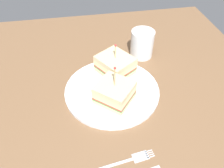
{
  "coord_description": "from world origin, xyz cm",
  "views": [
    {
      "loc": [
        44.22,
        -7.76,
        46.24
      ],
      "look_at": [
        0.0,
        0.0,
        3.06
      ],
      "focal_mm": 35.38,
      "sensor_mm": 36.0,
      "label": 1
    }
  ],
  "objects_px": {
    "drink_glass": "(142,45)",
    "plate": "(112,90)",
    "fork": "(133,159)",
    "sandwich_half_back": "(115,65)",
    "sandwich_half_front": "(115,92)"
  },
  "relations": [
    {
      "from": "drink_glass",
      "to": "fork",
      "type": "bearing_deg",
      "value": -17.73
    },
    {
      "from": "sandwich_half_front",
      "to": "fork",
      "type": "xyz_separation_m",
      "value": [
        0.17,
        0.01,
        -0.04
      ]
    },
    {
      "from": "sandwich_half_front",
      "to": "plate",
      "type": "bearing_deg",
      "value": -176.57
    },
    {
      "from": "plate",
      "to": "fork",
      "type": "relative_size",
      "value": 2.11
    },
    {
      "from": "drink_glass",
      "to": "sandwich_half_back",
      "type": "bearing_deg",
      "value": -51.73
    },
    {
      "from": "sandwich_half_front",
      "to": "fork",
      "type": "relative_size",
      "value": 0.96
    },
    {
      "from": "fork",
      "to": "plate",
      "type": "bearing_deg",
      "value": -177.12
    },
    {
      "from": "plate",
      "to": "drink_glass",
      "type": "distance_m",
      "value": 0.21
    },
    {
      "from": "sandwich_half_back",
      "to": "fork",
      "type": "distance_m",
      "value": 0.29
    },
    {
      "from": "sandwich_half_back",
      "to": "sandwich_half_front",
      "type": "bearing_deg",
      "value": -10.15
    },
    {
      "from": "sandwich_half_front",
      "to": "fork",
      "type": "bearing_deg",
      "value": 2.75
    },
    {
      "from": "sandwich_half_front",
      "to": "fork",
      "type": "height_order",
      "value": "sandwich_half_front"
    },
    {
      "from": "drink_glass",
      "to": "plate",
      "type": "bearing_deg",
      "value": -39.34
    },
    {
      "from": "sandwich_half_front",
      "to": "sandwich_half_back",
      "type": "relative_size",
      "value": 0.94
    },
    {
      "from": "sandwich_half_front",
      "to": "drink_glass",
      "type": "bearing_deg",
      "value": 147.31
    }
  ]
}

